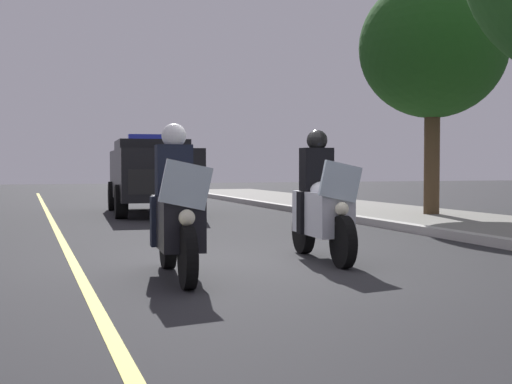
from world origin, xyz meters
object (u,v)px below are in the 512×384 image
tree_far_back (433,48)px  police_motorcycle_lead_left (176,215)px  police_motorcycle_lead_right (321,207)px  police_suv (152,172)px

tree_far_back → police_motorcycle_lead_left: bearing=-48.4°
police_motorcycle_lead_right → tree_far_back: (-5.89, 5.44, 3.30)m
police_motorcycle_lead_left → tree_far_back: tree_far_back is taller
police_suv → police_motorcycle_lead_left: bearing=-8.6°
police_suv → tree_far_back: (3.65, 5.99, 2.93)m
police_motorcycle_lead_right → tree_far_back: tree_far_back is taller
tree_far_back → police_suv: bearing=-121.3°
police_motorcycle_lead_right → police_suv: (-9.54, -0.55, 0.37)m
police_motorcycle_lead_right → police_suv: size_ratio=0.43×
police_suv → police_motorcycle_lead_right: bearing=3.3°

